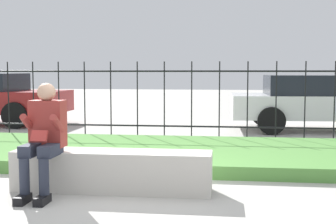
% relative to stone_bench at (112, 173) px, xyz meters
% --- Properties ---
extents(ground_plane, '(60.00, 60.00, 0.00)m').
position_rel_stone_bench_xyz_m(ground_plane, '(0.10, 0.00, -0.21)').
color(ground_plane, '#B2AFA8').
extents(stone_bench, '(2.34, 0.46, 0.48)m').
position_rel_stone_bench_xyz_m(stone_bench, '(0.00, 0.00, 0.00)').
color(stone_bench, beige).
rests_on(stone_bench, ground_plane).
extents(person_seated_reader, '(0.42, 0.73, 1.28)m').
position_rel_stone_bench_xyz_m(person_seated_reader, '(-0.72, -0.27, 0.49)').
color(person_seated_reader, black).
rests_on(person_seated_reader, ground_plane).
extents(grass_berm, '(10.15, 2.81, 0.18)m').
position_rel_stone_bench_xyz_m(grass_berm, '(0.10, 2.11, -0.12)').
color(grass_berm, '#569342').
rests_on(grass_berm, ground_plane).
extents(iron_fence, '(8.15, 0.03, 1.60)m').
position_rel_stone_bench_xyz_m(iron_fence, '(0.10, 3.87, 0.62)').
color(iron_fence, black).
rests_on(iron_fence, ground_plane).
extents(car_parked_right, '(4.49, 2.07, 1.31)m').
position_rel_stone_bench_xyz_m(car_parked_right, '(3.62, 6.16, 0.49)').
color(car_parked_right, silver).
rests_on(car_parked_right, ground_plane).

